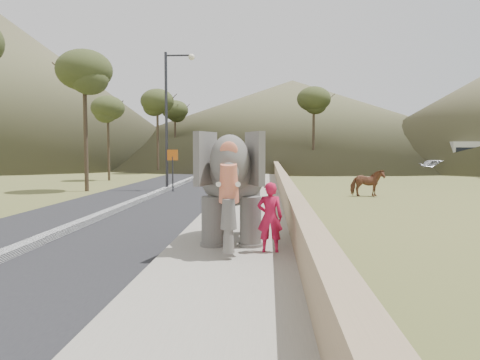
% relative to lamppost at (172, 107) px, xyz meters
% --- Properties ---
extents(ground, '(160.00, 160.00, 0.00)m').
position_rel_lamppost_xyz_m(ground, '(4.69, -15.80, -4.87)').
color(ground, olive).
rests_on(ground, ground).
extents(road, '(7.00, 120.00, 0.03)m').
position_rel_lamppost_xyz_m(road, '(-0.31, -5.80, -4.86)').
color(road, black).
rests_on(road, ground).
extents(median, '(0.35, 120.00, 0.22)m').
position_rel_lamppost_xyz_m(median, '(-0.31, -5.80, -4.76)').
color(median, black).
rests_on(median, ground).
extents(walkway, '(3.00, 120.00, 0.15)m').
position_rel_lamppost_xyz_m(walkway, '(4.69, -5.80, -4.80)').
color(walkway, '#9E9687').
rests_on(walkway, ground).
extents(parapet, '(0.30, 120.00, 1.10)m').
position_rel_lamppost_xyz_m(parapet, '(6.34, -5.80, -4.32)').
color(parapet, tan).
rests_on(parapet, ground).
extents(lamppost, '(1.76, 0.36, 8.00)m').
position_rel_lamppost_xyz_m(lamppost, '(0.00, 0.00, 0.00)').
color(lamppost, '#2E2E33').
rests_on(lamppost, ground).
extents(signboard, '(0.60, 0.08, 2.40)m').
position_rel_lamppost_xyz_m(signboard, '(0.19, -0.76, -3.23)').
color(signboard, '#2D2D33').
rests_on(signboard, ground).
extents(cow, '(1.68, 0.81, 1.40)m').
position_rel_lamppost_xyz_m(cow, '(10.70, -2.64, -4.17)').
color(cow, brown).
rests_on(cow, ground).
extents(distant_car, '(4.27, 1.81, 1.44)m').
position_rel_lamppost_xyz_m(distant_car, '(22.02, 18.87, -4.15)').
color(distant_car, '#AFB0B6').
rests_on(distant_car, ground).
extents(hill_far, '(80.00, 80.00, 14.00)m').
position_rel_lamppost_xyz_m(hill_far, '(9.69, 54.20, 2.13)').
color(hill_far, brown).
rests_on(hill_far, ground).
extents(elephant_and_man, '(2.23, 3.75, 2.67)m').
position_rel_lamppost_xyz_m(elephant_and_man, '(4.71, -15.08, -3.40)').
color(elephant_and_man, slate).
rests_on(elephant_and_man, ground).
extents(motorcyclist, '(1.37, 1.65, 1.87)m').
position_rel_lamppost_xyz_m(motorcyclist, '(0.95, 6.46, -4.13)').
color(motorcyclist, maroon).
rests_on(motorcyclist, ground).
extents(trees, '(48.58, 42.62, 8.88)m').
position_rel_lamppost_xyz_m(trees, '(5.37, 13.31, -0.90)').
color(trees, '#473828').
rests_on(trees, ground).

